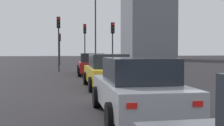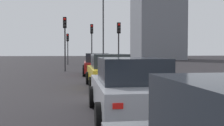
{
  "view_description": "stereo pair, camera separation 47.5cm",
  "coord_description": "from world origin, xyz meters",
  "px_view_note": "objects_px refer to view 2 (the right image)",
  "views": [
    {
      "loc": [
        -11.33,
        1.96,
        1.74
      ],
      "look_at": [
        0.47,
        0.01,
        1.22
      ],
      "focal_mm": 47.59,
      "sensor_mm": 36.0,
      "label": 1
    },
    {
      "loc": [
        -11.4,
        1.49,
        1.74
      ],
      "look_at": [
        0.47,
        0.01,
        1.22
      ],
      "focal_mm": 47.59,
      "sensor_mm": 36.0,
      "label": 2
    }
  ],
  "objects_px": {
    "car_yellow_second": "(109,71)",
    "traffic_light_far_right": "(68,42)",
    "traffic_light_near_left": "(65,33)",
    "street_lamp_kerbside": "(103,25)",
    "car_red_lead": "(97,64)",
    "car_silver_third": "(131,88)",
    "traffic_light_far_left": "(119,36)",
    "traffic_light_near_right": "(92,37)"
  },
  "relations": [
    {
      "from": "traffic_light_near_left",
      "to": "traffic_light_near_right",
      "type": "relative_size",
      "value": 1.05
    },
    {
      "from": "traffic_light_near_right",
      "to": "traffic_light_far_left",
      "type": "height_order",
      "value": "traffic_light_near_right"
    },
    {
      "from": "traffic_light_near_left",
      "to": "traffic_light_near_right",
      "type": "bearing_deg",
      "value": 153.49
    },
    {
      "from": "car_yellow_second",
      "to": "car_silver_third",
      "type": "height_order",
      "value": "car_yellow_second"
    },
    {
      "from": "traffic_light_far_right",
      "to": "car_yellow_second",
      "type": "bearing_deg",
      "value": 14.8
    },
    {
      "from": "traffic_light_far_left",
      "to": "traffic_light_far_right",
      "type": "bearing_deg",
      "value": -164.57
    },
    {
      "from": "car_yellow_second",
      "to": "car_silver_third",
      "type": "bearing_deg",
      "value": 178.31
    },
    {
      "from": "traffic_light_near_right",
      "to": "car_silver_third",
      "type": "bearing_deg",
      "value": 2.11
    },
    {
      "from": "car_red_lead",
      "to": "traffic_light_far_left",
      "type": "xyz_separation_m",
      "value": [
        3.42,
        -2.09,
        2.16
      ]
    },
    {
      "from": "traffic_light_far_right",
      "to": "street_lamp_kerbside",
      "type": "height_order",
      "value": "street_lamp_kerbside"
    },
    {
      "from": "car_silver_third",
      "to": "car_red_lead",
      "type": "bearing_deg",
      "value": -0.18
    },
    {
      "from": "car_silver_third",
      "to": "traffic_light_far_left",
      "type": "xyz_separation_m",
      "value": [
        16.77,
        -2.17,
        2.16
      ]
    },
    {
      "from": "car_yellow_second",
      "to": "street_lamp_kerbside",
      "type": "xyz_separation_m",
      "value": [
        20.76,
        -1.71,
        3.88
      ]
    },
    {
      "from": "car_yellow_second",
      "to": "traffic_light_near_left",
      "type": "bearing_deg",
      "value": 11.81
    },
    {
      "from": "car_yellow_second",
      "to": "traffic_light_near_right",
      "type": "xyz_separation_m",
      "value": [
        14.89,
        -0.04,
        2.29
      ]
    },
    {
      "from": "car_yellow_second",
      "to": "car_red_lead",
      "type": "bearing_deg",
      "value": -0.1
    },
    {
      "from": "car_red_lead",
      "to": "car_yellow_second",
      "type": "height_order",
      "value": "car_yellow_second"
    },
    {
      "from": "traffic_light_near_left",
      "to": "street_lamp_kerbside",
      "type": "xyz_separation_m",
      "value": [
        9.88,
        -4.08,
        1.45
      ]
    },
    {
      "from": "car_red_lead",
      "to": "traffic_light_near_right",
      "type": "xyz_separation_m",
      "value": [
        7.64,
        -0.09,
        2.31
      ]
    },
    {
      "from": "car_silver_third",
      "to": "street_lamp_kerbside",
      "type": "relative_size",
      "value": 0.57
    },
    {
      "from": "car_silver_third",
      "to": "traffic_light_near_right",
      "type": "relative_size",
      "value": 1.06
    },
    {
      "from": "car_yellow_second",
      "to": "traffic_light_far_right",
      "type": "bearing_deg",
      "value": 5.79
    },
    {
      "from": "car_yellow_second",
      "to": "street_lamp_kerbside",
      "type": "height_order",
      "value": "street_lamp_kerbside"
    },
    {
      "from": "car_yellow_second",
      "to": "traffic_light_far_right",
      "type": "height_order",
      "value": "traffic_light_far_right"
    },
    {
      "from": "traffic_light_far_right",
      "to": "traffic_light_near_left",
      "type": "bearing_deg",
      "value": 8.76
    },
    {
      "from": "car_red_lead",
      "to": "traffic_light_near_right",
      "type": "relative_size",
      "value": 1.06
    },
    {
      "from": "traffic_light_far_right",
      "to": "traffic_light_far_left",
      "type": "bearing_deg",
      "value": 30.07
    },
    {
      "from": "car_silver_third",
      "to": "traffic_light_far_right",
      "type": "distance_m",
      "value": 28.23
    },
    {
      "from": "car_red_lead",
      "to": "car_silver_third",
      "type": "relative_size",
      "value": 1.0
    },
    {
      "from": "traffic_light_near_right",
      "to": "traffic_light_far_left",
      "type": "bearing_deg",
      "value": 27.89
    },
    {
      "from": "car_silver_third",
      "to": "traffic_light_far_right",
      "type": "xyz_separation_m",
      "value": [
        28.07,
        2.3,
        1.93
      ]
    },
    {
      "from": "traffic_light_near_left",
      "to": "traffic_light_far_right",
      "type": "bearing_deg",
      "value": -175.14
    },
    {
      "from": "traffic_light_far_left",
      "to": "traffic_light_far_right",
      "type": "relative_size",
      "value": 1.09
    },
    {
      "from": "traffic_light_near_left",
      "to": "car_yellow_second",
      "type": "bearing_deg",
      "value": 16.93
    },
    {
      "from": "traffic_light_far_left",
      "to": "traffic_light_near_right",
      "type": "bearing_deg",
      "value": -160.81
    },
    {
      "from": "car_red_lead",
      "to": "traffic_light_far_left",
      "type": "relative_size",
      "value": 1.12
    },
    {
      "from": "traffic_light_near_right",
      "to": "street_lamp_kerbside",
      "type": "distance_m",
      "value": 6.31
    },
    {
      "from": "traffic_light_near_left",
      "to": "traffic_light_far_right",
      "type": "height_order",
      "value": "traffic_light_near_left"
    },
    {
      "from": "street_lamp_kerbside",
      "to": "traffic_light_near_left",
      "type": "bearing_deg",
      "value": 157.55
    },
    {
      "from": "car_silver_third",
      "to": "traffic_light_far_right",
      "type": "bearing_deg",
      "value": 4.82
    },
    {
      "from": "traffic_light_far_left",
      "to": "street_lamp_kerbside",
      "type": "height_order",
      "value": "street_lamp_kerbside"
    },
    {
      "from": "traffic_light_far_right",
      "to": "street_lamp_kerbside",
      "type": "xyz_separation_m",
      "value": [
        -1.2,
        -4.13,
        1.95
      ]
    }
  ]
}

